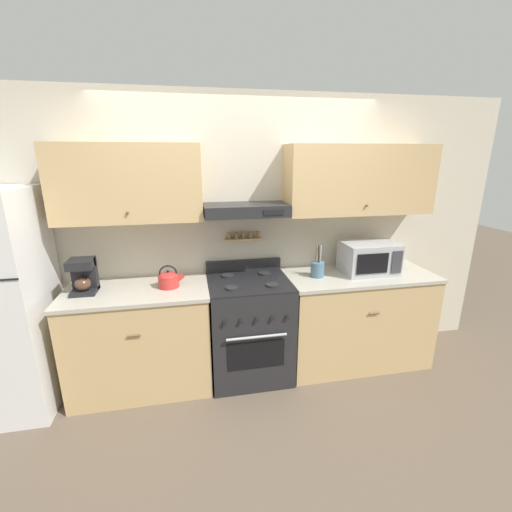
{
  "coord_description": "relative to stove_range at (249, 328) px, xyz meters",
  "views": [
    {
      "loc": [
        -0.49,
        -2.48,
        2.02
      ],
      "look_at": [
        0.05,
        0.27,
        1.18
      ],
      "focal_mm": 24.0,
      "sensor_mm": 36.0,
      "label": 1
    }
  ],
  "objects": [
    {
      "name": "coffee_maker",
      "position": [
        -1.36,
        0.03,
        0.6
      ],
      "size": [
        0.19,
        0.2,
        0.28
      ],
      "color": "black",
      "rests_on": "counter_left"
    },
    {
      "name": "microwave",
      "position": [
        1.16,
        0.03,
        0.6
      ],
      "size": [
        0.5,
        0.36,
        0.29
      ],
      "color": "#ADAFB5",
      "rests_on": "counter_right"
    },
    {
      "name": "utensil_crock",
      "position": [
        0.64,
        0.01,
        0.53
      ],
      "size": [
        0.12,
        0.12,
        0.29
      ],
      "color": "slate",
      "rests_on": "counter_right"
    },
    {
      "name": "ground_plane",
      "position": [
        0.0,
        -0.32,
        -0.47
      ],
      "size": [
        16.0,
        16.0,
        0.0
      ],
      "primitive_type": "plane",
      "color": "brown"
    },
    {
      "name": "wall_back",
      "position": [
        0.04,
        0.3,
        0.98
      ],
      "size": [
        5.2,
        0.46,
        2.55
      ],
      "color": "beige",
      "rests_on": "ground_plane"
    },
    {
      "name": "counter_left",
      "position": [
        -0.96,
        0.01,
        -0.01
      ],
      "size": [
        1.19,
        0.66,
        0.93
      ],
      "color": "tan",
      "rests_on": "ground_plane"
    },
    {
      "name": "counter_right",
      "position": [
        1.07,
        0.01,
        -0.01
      ],
      "size": [
        1.41,
        0.66,
        0.93
      ],
      "color": "tan",
      "rests_on": "ground_plane"
    },
    {
      "name": "stove_range",
      "position": [
        0.0,
        0.0,
        0.0
      ],
      "size": [
        0.72,
        0.68,
        1.04
      ],
      "color": "#232326",
      "rests_on": "ground_plane"
    },
    {
      "name": "tea_kettle",
      "position": [
        -0.69,
        0.01,
        0.53
      ],
      "size": [
        0.22,
        0.17,
        0.2
      ],
      "color": "red",
      "rests_on": "counter_left"
    }
  ]
}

